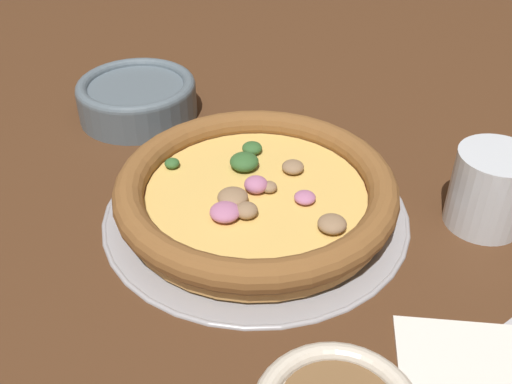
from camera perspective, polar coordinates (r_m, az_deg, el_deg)
ground_plane at (r=0.64m, az=0.00°, el=-1.99°), size 3.00×3.00×0.00m
pizza_tray at (r=0.64m, az=0.00°, el=-1.75°), size 0.33×0.33×0.01m
pizza at (r=0.62m, az=0.00°, el=0.03°), size 0.30×0.30×0.04m
bowl_near at (r=0.82m, az=-11.25°, el=8.87°), size 0.16×0.16×0.05m
drinking_cup at (r=0.65m, az=21.49°, el=-0.01°), size 0.08×0.08×0.08m
napkin at (r=0.53m, az=20.46°, el=-15.57°), size 0.13×0.11×0.01m
fork at (r=0.54m, az=21.20°, el=-14.12°), size 0.15×0.13×0.00m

